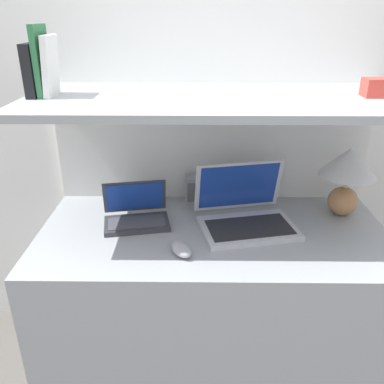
{
  "coord_description": "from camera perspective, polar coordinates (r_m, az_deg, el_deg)",
  "views": [
    {
      "loc": [
        -0.07,
        -1.11,
        1.57
      ],
      "look_at": [
        -0.09,
        0.34,
        0.92
      ],
      "focal_mm": 38.0,
      "sensor_mm": 36.0,
      "label": 1
    }
  ],
  "objects": [
    {
      "name": "table_lamp",
      "position": [
        1.84,
        20.99,
        2.75
      ],
      "size": [
        0.24,
        0.24,
        0.31
      ],
      "color": "#B27A4C",
      "rests_on": "desk"
    },
    {
      "name": "router_box",
      "position": [
        1.88,
        0.56,
        0.34
      ],
      "size": [
        0.1,
        0.07,
        0.13
      ],
      "color": "gray",
      "rests_on": "desk"
    },
    {
      "name": "desk",
      "position": [
        1.88,
        2.77,
        -15.5
      ],
      "size": [
        1.43,
        0.68,
        0.75
      ],
      "color": "#999EA3",
      "rests_on": "ground_plane"
    },
    {
      "name": "wall_back",
      "position": [
        1.89,
        2.88,
        12.77
      ],
      "size": [
        6.0,
        0.05,
        2.4
      ],
      "color": "white",
      "rests_on": "ground_plane"
    },
    {
      "name": "book_white",
      "position": [
        1.62,
        -19.27,
        16.33
      ],
      "size": [
        0.04,
        0.13,
        0.22
      ],
      "color": "silver",
      "rests_on": "shelf"
    },
    {
      "name": "shelf",
      "position": [
        1.55,
        3.35,
        12.75
      ],
      "size": [
        1.43,
        0.61,
        0.03
      ],
      "color": "#999EA3",
      "rests_on": "back_riser"
    },
    {
      "name": "back_riser",
      "position": [
        2.04,
        2.59,
        -3.51
      ],
      "size": [
        1.43,
        0.04,
        1.25
      ],
      "color": "white",
      "rests_on": "ground_plane"
    },
    {
      "name": "book_green",
      "position": [
        1.63,
        -20.37,
        16.84
      ],
      "size": [
        0.02,
        0.13,
        0.25
      ],
      "color": "#2D7042",
      "rests_on": "shelf"
    },
    {
      "name": "shelf_gadget",
      "position": [
        1.68,
        24.53,
        13.19
      ],
      "size": [
        0.1,
        0.08,
        0.07
      ],
      "color": "#CC3D33",
      "rests_on": "shelf"
    },
    {
      "name": "laptop_large",
      "position": [
        1.71,
        7.48,
        -3.1
      ],
      "size": [
        0.44,
        0.39,
        0.25
      ],
      "color": "silver",
      "rests_on": "desk"
    },
    {
      "name": "laptop_small",
      "position": [
        1.73,
        -7.84,
        -3.13
      ],
      "size": [
        0.3,
        0.24,
        0.17
      ],
      "color": "#333338",
      "rests_on": "desk"
    },
    {
      "name": "book_black",
      "position": [
        1.65,
        -21.32,
        15.66
      ],
      "size": [
        0.04,
        0.14,
        0.19
      ],
      "color": "black",
      "rests_on": "shelf"
    },
    {
      "name": "computer_mouse",
      "position": [
        1.51,
        -1.52,
        -7.96
      ],
      "size": [
        0.11,
        0.13,
        0.04
      ],
      "color": "#99999E",
      "rests_on": "desk"
    }
  ]
}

